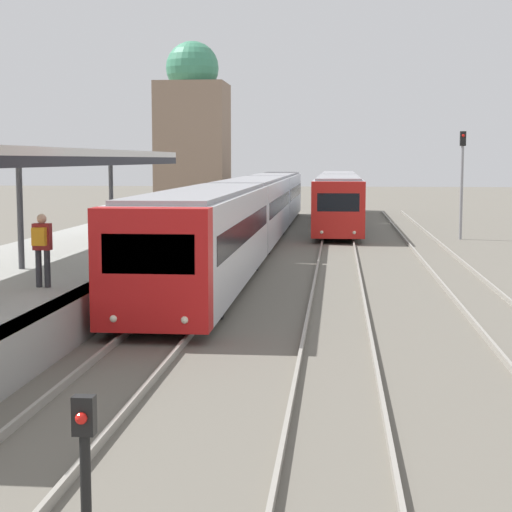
# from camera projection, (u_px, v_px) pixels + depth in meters

# --- Properties ---
(platform_canopy) EXTENTS (4.00, 22.74, 3.16)m
(platform_canopy) POSITION_uv_depth(u_px,v_px,m) (20.00, 154.00, 22.28)
(platform_canopy) COLOR beige
(platform_canopy) RESTS_ON station_platform
(person_on_platform) EXTENTS (0.40, 0.40, 1.66)m
(person_on_platform) POSITION_uv_depth(u_px,v_px,m) (42.00, 244.00, 19.22)
(person_on_platform) COLOR #2D2D33
(person_on_platform) RESTS_ON station_platform
(train_near) EXTENTS (2.53, 43.85, 3.00)m
(train_near) POSITION_uv_depth(u_px,v_px,m) (253.00, 208.00, 39.36)
(train_near) COLOR red
(train_near) RESTS_ON ground_plane
(train_far) EXTENTS (2.49, 27.08, 2.99)m
(train_far) POSITION_uv_depth(u_px,v_px,m) (338.00, 196.00, 52.27)
(train_far) COLOR red
(train_far) RESTS_ON ground_plane
(signal_post_near) EXTENTS (0.20, 0.22, 1.77)m
(signal_post_near) POSITION_uv_depth(u_px,v_px,m) (85.00, 468.00, 7.74)
(signal_post_near) COLOR black
(signal_post_near) RESTS_ON ground_plane
(signal_mast_far) EXTENTS (0.28, 0.29, 5.23)m
(signal_mast_far) POSITION_uv_depth(u_px,v_px,m) (462.00, 172.00, 41.33)
(signal_mast_far) COLOR gray
(signal_mast_far) RESTS_ON ground_plane
(distant_domed_building) EXTENTS (4.78, 4.78, 12.02)m
(distant_domed_building) POSITION_uv_depth(u_px,v_px,m) (193.00, 134.00, 59.77)
(distant_domed_building) COLOR #89705B
(distant_domed_building) RESTS_ON ground_plane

